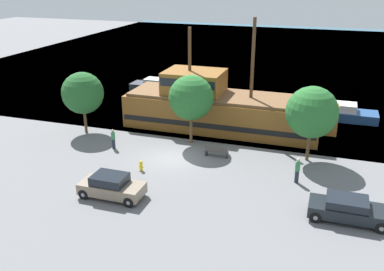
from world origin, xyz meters
name	(u,v)px	position (x,y,z in m)	size (l,w,h in m)	color
ground_plane	(172,158)	(0.00, 0.00, 0.00)	(160.00, 160.00, 0.00)	slate
water_surface	(266,55)	(0.00, 44.00, 0.00)	(80.00, 80.00, 0.00)	#38667F
pirate_ship	(220,108)	(1.69, 7.50, 1.88)	(18.31, 5.06, 9.77)	brown
moored_boat_dockside	(162,87)	(-7.72, 17.11, 0.58)	(7.68, 2.17, 1.50)	#2D333D
moored_boat_outer	(347,114)	(12.61, 13.48, 0.59)	(5.29, 2.36, 1.56)	navy
parked_car_curb_front	(348,209)	(12.51, -4.85, 0.70)	(4.39, 1.92, 1.38)	black
parked_car_curb_mid	(111,186)	(-1.47, -6.69, 0.74)	(4.02, 1.86, 1.49)	#7F705B
fire_hydrant	(141,165)	(-1.30, -2.72, 0.41)	(0.42, 0.25, 0.76)	yellow
bench_promenade_east	(216,151)	(3.13, 1.28, 0.44)	(1.76, 0.45, 0.85)	#4C4742
pedestrian_walking_near	(113,139)	(-5.10, 0.34, 0.80)	(0.32, 0.32, 1.59)	#232838
pedestrian_walking_far	(297,170)	(9.33, -1.08, 0.90)	(0.32, 0.32, 1.77)	#232838
tree_row_east	(83,93)	(-9.11, 2.80, 3.53)	(3.55, 3.55, 5.31)	brown
tree_row_mideast	(191,98)	(0.40, 3.37, 3.84)	(3.59, 3.59, 5.64)	brown
tree_row_midwest	(312,112)	(9.72, 2.85, 3.76)	(3.76, 3.76, 5.65)	brown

